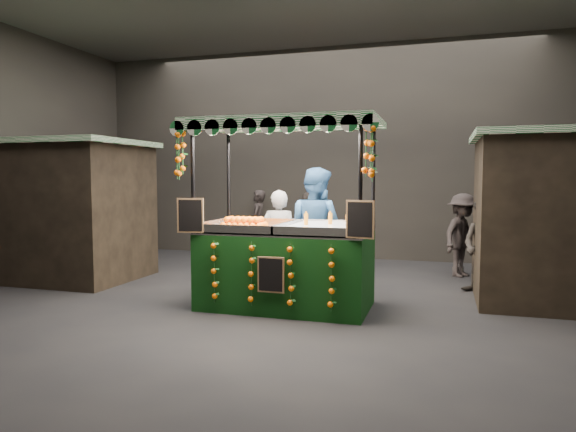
% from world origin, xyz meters
% --- Properties ---
extents(ground, '(12.00, 12.00, 0.00)m').
position_xyz_m(ground, '(0.00, 0.00, 0.00)').
color(ground, black).
rests_on(ground, ground).
extents(market_hall, '(12.10, 10.10, 5.05)m').
position_xyz_m(market_hall, '(0.00, 0.00, 3.38)').
color(market_hall, black).
rests_on(market_hall, ground).
extents(neighbour_stall_left, '(3.00, 2.20, 2.60)m').
position_xyz_m(neighbour_stall_left, '(-4.40, 1.00, 1.31)').
color(neighbour_stall_left, black).
rests_on(neighbour_stall_left, ground).
extents(neighbour_stall_right, '(3.00, 2.20, 2.60)m').
position_xyz_m(neighbour_stall_right, '(4.40, 1.50, 1.31)').
color(neighbour_stall_right, black).
rests_on(neighbour_stall_right, ground).
extents(juice_stall, '(2.83, 1.66, 2.74)m').
position_xyz_m(juice_stall, '(0.31, 0.05, 0.85)').
color(juice_stall, black).
rests_on(juice_stall, ground).
extents(vendor_grey, '(0.67, 0.49, 1.71)m').
position_xyz_m(vendor_grey, '(-0.14, 1.09, 0.85)').
color(vendor_grey, slate).
rests_on(vendor_grey, ground).
extents(vendor_blue, '(1.24, 1.13, 2.08)m').
position_xyz_m(vendor_blue, '(0.46, 1.23, 1.04)').
color(vendor_blue, '#295084').
rests_on(vendor_blue, ground).
extents(shopper_0, '(0.67, 0.54, 1.62)m').
position_xyz_m(shopper_0, '(-4.50, 3.45, 0.81)').
color(shopper_0, '#2D2725').
rests_on(shopper_0, ground).
extents(shopper_1, '(0.95, 0.90, 1.56)m').
position_xyz_m(shopper_1, '(3.15, 1.80, 0.78)').
color(shopper_1, black).
rests_on(shopper_1, ground).
extents(shopper_2, '(0.97, 0.43, 1.63)m').
position_xyz_m(shopper_2, '(-0.02, 2.55, 0.82)').
color(shopper_2, black).
rests_on(shopper_2, ground).
extents(shopper_3, '(1.07, 1.20, 1.61)m').
position_xyz_m(shopper_3, '(2.86, 3.32, 0.81)').
color(shopper_3, '#2B2423').
rests_on(shopper_3, ground).
extents(shopper_4, '(1.03, 0.77, 1.91)m').
position_xyz_m(shopper_4, '(-4.50, 2.58, 0.95)').
color(shopper_4, black).
rests_on(shopper_4, ground).
extents(shopper_5, '(1.46, 1.46, 1.68)m').
position_xyz_m(shopper_5, '(4.50, 3.02, 0.84)').
color(shopper_5, black).
rests_on(shopper_5, ground).
extents(shopper_6, '(0.48, 0.64, 1.62)m').
position_xyz_m(shopper_6, '(-1.81, 4.60, 0.81)').
color(shopper_6, '#2A2322').
rests_on(shopper_6, ground).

